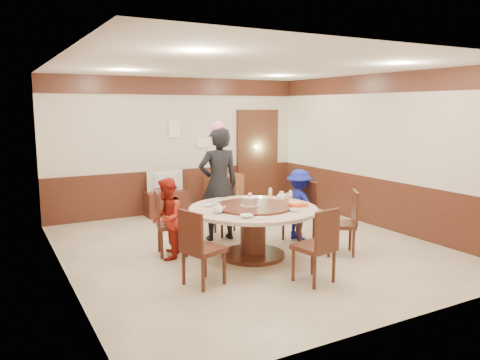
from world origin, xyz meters
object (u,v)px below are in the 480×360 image
thermos (226,166)px  birthday_cake (250,201)px  person_standing (219,184)px  person_blue (299,205)px  person_red (167,219)px  shrimp_platter (298,206)px  banquet_table (253,222)px  television (166,181)px  side_cabinet (224,191)px  tv_stand (166,203)px

thermos → birthday_cake: bearing=-111.3°
person_standing → person_blue: size_ratio=1.59×
person_blue → birthday_cake: bearing=92.3°
person_red → shrimp_platter: size_ratio=3.98×
person_standing → thermos: bearing=-113.6°
birthday_cake → shrimp_platter: birthday_cake is taller
banquet_table → television: size_ratio=2.53×
side_cabinet → birthday_cake: bearing=-110.3°
person_red → shrimp_platter: 1.92m
person_blue → birthday_cake: 1.29m
banquet_table → person_standing: size_ratio=1.00×
side_cabinet → person_standing: bearing=-118.7°
person_standing → shrimp_platter: size_ratio=6.27×
banquet_table → side_cabinet: 3.40m
person_red → person_standing: bearing=143.2°
television → side_cabinet: 1.37m
banquet_table → thermos: thermos is taller
person_standing → thermos: 2.45m
banquet_table → shrimp_platter: bearing=-33.0°
television → person_red: bearing=73.2°
birthday_cake → tv_stand: bearing=92.7°
birthday_cake → thermos: 3.43m
banquet_table → birthday_cake: 0.32m
person_standing → birthday_cake: person_standing is taller
person_standing → tv_stand: 2.21m
person_red → birthday_cake: size_ratio=4.28×
person_blue → tv_stand: 3.07m
person_blue → tv_stand: person_blue is taller
person_blue → thermos: person_blue is taller
person_red → person_blue: person_red is taller
person_red → television: 2.79m
shrimp_platter → tv_stand: bearing=102.0°
shrimp_platter → side_cabinet: (0.58, 3.56, -0.40)m
person_standing → person_blue: 1.39m
birthday_cake → tv_stand: (-0.15, 3.16, -0.60)m
person_red → thermos: bearing=165.9°
person_blue → banquet_table: bearing=93.6°
birthday_cake → side_cabinet: size_ratio=0.35×
birthday_cake → tv_stand: size_ratio=0.33×
person_blue → shrimp_platter: (-0.60, -0.80, 0.19)m
person_standing → person_blue: bearing=157.7°
person_red → side_cabinet: bearing=166.7°
birthday_cake → person_standing: bearing=89.1°
thermos → banquet_table: bearing=-110.5°
shrimp_platter → tv_stand: (-0.75, 3.53, -0.53)m
tv_stand → thermos: bearing=1.2°
tv_stand → thermos: 1.56m
person_standing → banquet_table: bearing=98.1°
shrimp_platter → side_cabinet: shrimp_platter is taller
person_red → thermos: person_red is taller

